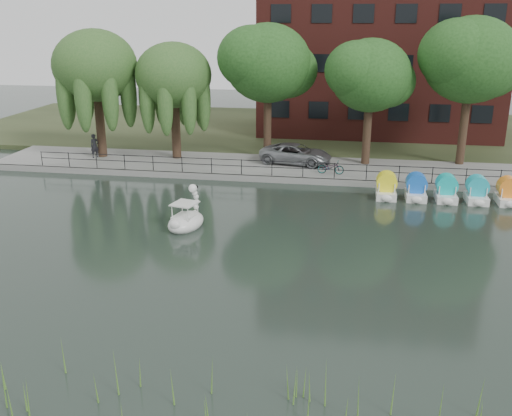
% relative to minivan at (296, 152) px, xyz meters
% --- Properties ---
extents(ground_plane, '(120.00, 120.00, 0.00)m').
position_rel_minivan_xyz_m(ground_plane, '(-1.20, -16.65, -1.19)').
color(ground_plane, '#2F3E36').
extents(promenade, '(40.00, 6.00, 0.40)m').
position_rel_minivan_xyz_m(promenade, '(-1.20, -0.65, -0.99)').
color(promenade, gray).
rests_on(promenade, ground_plane).
extents(kerb, '(40.00, 0.25, 0.40)m').
position_rel_minivan_xyz_m(kerb, '(-1.20, -3.60, -0.99)').
color(kerb, gray).
rests_on(kerb, ground_plane).
extents(land_strip, '(60.00, 22.00, 0.36)m').
position_rel_minivan_xyz_m(land_strip, '(-1.20, 13.35, -1.01)').
color(land_strip, '#47512D').
rests_on(land_strip, ground_plane).
extents(railing, '(32.00, 0.05, 1.00)m').
position_rel_minivan_xyz_m(railing, '(-1.20, -3.40, -0.05)').
color(railing, black).
rests_on(railing, promenade).
extents(apartment_building, '(20.00, 10.07, 18.00)m').
position_rel_minivan_xyz_m(apartment_building, '(5.80, 13.32, 8.17)').
color(apartment_building, '#4C1E16').
rests_on(apartment_building, land_strip).
extents(willow_left, '(5.88, 5.88, 9.01)m').
position_rel_minivan_xyz_m(willow_left, '(-14.20, -0.15, 5.68)').
color(willow_left, '#473323').
rests_on(willow_left, promenade).
extents(willow_mid, '(5.32, 5.32, 8.15)m').
position_rel_minivan_xyz_m(willow_mid, '(-8.70, 0.35, 5.06)').
color(willow_mid, '#473323').
rests_on(willow_mid, promenade).
extents(broadleaf_center, '(6.00, 6.00, 9.25)m').
position_rel_minivan_xyz_m(broadleaf_center, '(-2.20, 1.35, 5.87)').
color(broadleaf_center, '#473323').
rests_on(broadleaf_center, promenade).
extents(broadleaf_right, '(5.40, 5.40, 8.32)m').
position_rel_minivan_xyz_m(broadleaf_right, '(4.80, 0.85, 5.20)').
color(broadleaf_right, '#473323').
rests_on(broadleaf_right, promenade).
extents(broadleaf_far, '(6.30, 6.30, 9.71)m').
position_rel_minivan_xyz_m(broadleaf_far, '(11.30, 1.85, 6.21)').
color(broadleaf_far, '#473323').
rests_on(broadleaf_far, promenade).
extents(minivan, '(3.53, 6.04, 1.58)m').
position_rel_minivan_xyz_m(minivan, '(0.00, 0.00, 0.00)').
color(minivan, gray).
rests_on(minivan, promenade).
extents(bicycle, '(0.73, 1.76, 1.00)m').
position_rel_minivan_xyz_m(bicycle, '(2.52, -2.35, -0.29)').
color(bicycle, gray).
rests_on(bicycle, promenade).
extents(pedestrian, '(0.83, 0.85, 1.98)m').
position_rel_minivan_xyz_m(pedestrian, '(-14.57, -0.63, 0.20)').
color(pedestrian, black).
rests_on(pedestrian, promenade).
extents(swan_boat, '(2.08, 2.74, 2.07)m').
position_rel_minivan_xyz_m(swan_boat, '(-4.33, -12.44, -0.74)').
color(swan_boat, white).
rests_on(swan_boat, ground_plane).
extents(pedal_boat_row, '(9.65, 1.70, 1.40)m').
position_rel_minivan_xyz_m(pedal_boat_row, '(10.17, -5.69, -0.58)').
color(pedal_boat_row, white).
rests_on(pedal_boat_row, ground_plane).
extents(reed_bank, '(24.00, 2.40, 1.20)m').
position_rel_minivan_xyz_m(reed_bank, '(0.80, -26.15, -0.59)').
color(reed_bank, '#669938').
rests_on(reed_bank, ground_plane).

